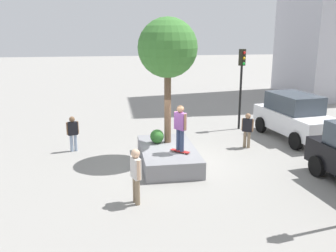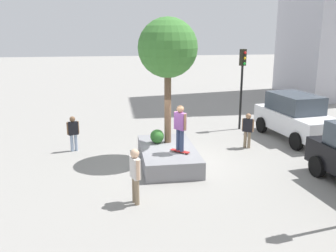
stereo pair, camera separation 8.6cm
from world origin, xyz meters
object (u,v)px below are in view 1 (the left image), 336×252
planter_ledge (168,155)px  skateboard (180,151)px  bystander_watching (136,172)px  pedestrian_crossing (247,128)px  plaza_tree (168,49)px  passerby_with_bag (73,131)px  traffic_light_median (241,75)px  skateboarder (180,125)px  police_car (295,116)px

planter_ledge → skateboard: skateboard is taller
bystander_watching → pedestrian_crossing: size_ratio=1.11×
skateboard → bystander_watching: size_ratio=0.41×
plaza_tree → skateboard: plaza_tree is taller
passerby_with_bag → bystander_watching: bearing=23.4°
skateboard → bystander_watching: 3.30m
plaza_tree → planter_ledge: bearing=-7.7°
traffic_light_median → skateboarder: bearing=-38.5°
skateboarder → bystander_watching: skateboarder is taller
planter_ledge → pedestrian_crossing: (-1.49, 3.89, 0.60)m
skateboard → traffic_light_median: (-5.38, 4.29, 2.20)m
plaza_tree → pedestrian_crossing: 5.29m
plaza_tree → skateboard: bearing=10.5°
police_car → bystander_watching: police_car is taller
traffic_light_median → police_car: bearing=45.1°
police_car → bystander_watching: (5.97, -8.28, -0.08)m
plaza_tree → traffic_light_median: bearing=131.0°
skateboard → bystander_watching: bystander_watching is taller
skateboard → planter_ledge: bearing=-151.7°
passerby_with_bag → skateboard: bearing=56.2°
skateboard → pedestrian_crossing: pedestrian_crossing is taller
bystander_watching → planter_ledge: bearing=155.7°
police_car → traffic_light_median: 3.48m
plaza_tree → police_car: (-1.86, 6.66, -3.43)m
plaza_tree → bystander_watching: (4.11, -1.62, -3.51)m
skateboard → traffic_light_median: traffic_light_median is taller
planter_ledge → passerby_with_bag: bearing=-119.2°
bystander_watching → skateboarder: bearing=144.9°
traffic_light_median → bystander_watching: bearing=-37.4°
skateboard → pedestrian_crossing: 4.15m
skateboarder → passerby_with_bag: 5.23m
traffic_light_median → passerby_with_bag: traffic_light_median is taller
planter_ledge → skateboarder: size_ratio=2.18×
plaza_tree → bystander_watching: size_ratio=2.85×
traffic_light_median → pedestrian_crossing: (3.21, -0.76, -2.00)m
skateboarder → pedestrian_crossing: (-2.17, 3.53, -0.85)m
pedestrian_crossing → skateboard: bearing=-58.4°
bystander_watching → pedestrian_crossing: bystander_watching is taller
passerby_with_bag → pedestrian_crossing: (0.70, 7.82, 0.01)m
planter_ledge → skateboarder: bearing=28.3°
skateboarder → passerby_with_bag: bearing=-123.8°
planter_ledge → plaza_tree: bearing=172.3°
police_car → bystander_watching: bearing=-54.2°
skateboarder → planter_ledge: bearing=-151.7°
planter_ledge → police_car: police_car is taller
planter_ledge → police_car: 7.28m
pedestrian_crossing → traffic_light_median: bearing=166.7°
planter_ledge → traffic_light_median: bearing=135.3°
police_car → passerby_with_bag: police_car is taller
bystander_watching → pedestrian_crossing: 7.28m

